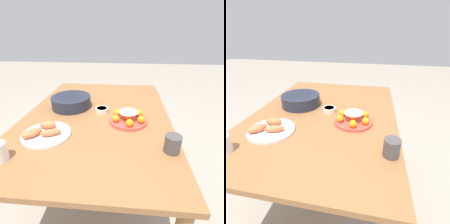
# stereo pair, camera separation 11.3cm
# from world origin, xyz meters

# --- Properties ---
(ground_plane) EXTENTS (12.00, 12.00, 0.00)m
(ground_plane) POSITION_xyz_m (0.00, 0.00, 0.00)
(ground_plane) COLOR #9E9384
(dining_table) EXTENTS (1.36, 0.96, 0.77)m
(dining_table) POSITION_xyz_m (0.00, 0.00, 0.67)
(dining_table) COLOR #936038
(dining_table) RESTS_ON ground_plane
(cake_plate) EXTENTS (0.24, 0.24, 0.08)m
(cake_plate) POSITION_xyz_m (-0.09, -0.21, 0.79)
(cake_plate) COLOR #E04C42
(cake_plate) RESTS_ON dining_table
(serving_bowl) EXTENTS (0.28, 0.28, 0.08)m
(serving_bowl) POSITION_xyz_m (0.09, 0.21, 0.81)
(serving_bowl) COLOR #232838
(serving_bowl) RESTS_ON dining_table
(sauce_bowl) EXTENTS (0.09, 0.09, 0.03)m
(sauce_bowl) POSITION_xyz_m (0.03, -0.03, 0.78)
(sauce_bowl) COLOR silver
(sauce_bowl) RESTS_ON dining_table
(seafood_platter) EXTENTS (0.26, 0.26, 0.06)m
(seafood_platter) POSITION_xyz_m (-0.29, 0.24, 0.78)
(seafood_platter) COLOR silver
(seafood_platter) RESTS_ON dining_table
(cup_near) EXTENTS (0.08, 0.08, 0.09)m
(cup_near) POSITION_xyz_m (-0.37, -0.42, 0.81)
(cup_near) COLOR #4C4747
(cup_near) RESTS_ON dining_table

